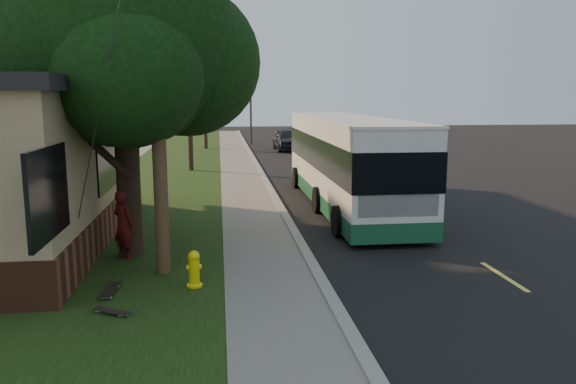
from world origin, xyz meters
The scene contains 17 objects.
ground centered at (0.00, 0.00, 0.00)m, with size 120.00×120.00×0.00m, color black.
road centered at (4.00, 10.00, 0.01)m, with size 8.00×80.00×0.01m, color black.
curb centered at (0.00, 10.00, 0.06)m, with size 0.25×80.00×0.12m, color gray.
sidewalk centered at (-1.00, 10.00, 0.04)m, with size 2.00×80.00×0.08m, color slate.
grass_verge centered at (-4.50, 10.00, 0.04)m, with size 5.00×80.00×0.07m, color black.
fire_hydrant centered at (-2.60, 0.00, 0.43)m, with size 0.32×0.32×0.74m.
utility_pole centered at (-3.31, 0.99, 4.63)m, with size 2.86×3.21×9.07m.
leafy_tree centered at (-4.17, 2.65, 5.17)m, with size 6.30×6.00×7.80m.
bare_tree_near centered at (-3.50, 18.00, 2.15)m, with size 1.38×1.21×4.31m.
bare_tree_far centered at (-3.00, 30.00, 2.00)m, with size 1.38×1.21×4.03m.
traffic_signal centered at (0.50, 34.00, 3.16)m, with size 0.18×0.22×5.50m.
transit_bus centered at (2.37, 8.04, 1.66)m, with size 2.65×11.51×3.11m.
skateboarder centered at (-4.33, 2.25, 0.88)m, with size 0.59×0.39×1.62m, color #4D0F10.
skateboard_main centered at (-4.22, -0.19, 0.13)m, with size 0.28×0.91×0.08m.
skateboard_spare centered at (-3.99, -1.31, 0.12)m, with size 0.72×0.52×0.07m.
dumpster centered at (-9.50, 9.65, 0.71)m, with size 1.85×1.68×1.34m.
distant_car centered at (2.82, 28.70, 0.78)m, with size 1.85×4.59×1.56m, color black.
Camera 1 is at (-2.05, -10.97, 3.87)m, focal length 35.00 mm.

